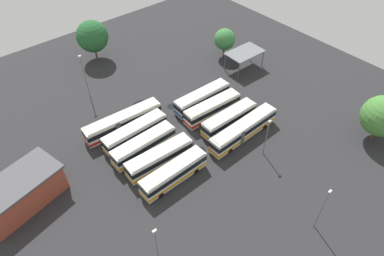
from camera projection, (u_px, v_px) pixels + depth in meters
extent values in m
plane|color=#28282B|center=(182.00, 133.00, 62.61)|extent=(95.32, 95.32, 0.00)
cube|color=silver|center=(174.00, 173.00, 53.62)|extent=(11.58, 2.70, 2.97)
cube|color=beige|center=(173.00, 167.00, 52.54)|extent=(11.12, 2.49, 0.14)
cube|color=black|center=(174.00, 171.00, 53.29)|extent=(11.64, 2.74, 0.95)
cube|color=orange|center=(174.00, 176.00, 54.19)|extent=(11.64, 2.74, 0.59)
cube|color=black|center=(201.00, 153.00, 55.95)|extent=(0.08, 2.13, 1.09)
cylinder|color=black|center=(186.00, 163.00, 56.85)|extent=(1.00, 0.31, 1.00)
cylinder|color=black|center=(196.00, 171.00, 55.55)|extent=(1.00, 0.31, 1.00)
cylinder|color=black|center=(151.00, 186.00, 53.46)|extent=(1.00, 0.31, 1.00)
cylinder|color=black|center=(161.00, 195.00, 52.16)|extent=(1.00, 0.31, 1.00)
cube|color=silver|center=(160.00, 158.00, 55.91)|extent=(11.77, 3.21, 2.97)
cube|color=beige|center=(159.00, 151.00, 54.84)|extent=(11.29, 2.98, 0.14)
cube|color=black|center=(159.00, 156.00, 55.58)|extent=(11.83, 3.25, 0.95)
cube|color=orange|center=(160.00, 161.00, 56.49)|extent=(11.83, 3.25, 0.59)
cube|color=black|center=(188.00, 140.00, 58.07)|extent=(0.17, 2.13, 1.09)
cylinder|color=black|center=(174.00, 149.00, 59.06)|extent=(1.01, 0.35, 1.00)
cylinder|color=black|center=(182.00, 157.00, 57.70)|extent=(1.01, 0.35, 1.00)
cylinder|color=black|center=(138.00, 169.00, 55.91)|extent=(1.01, 0.35, 1.00)
cylinder|color=black|center=(145.00, 178.00, 54.54)|extent=(1.01, 0.35, 1.00)
cube|color=silver|center=(144.00, 145.00, 57.92)|extent=(11.67, 2.77, 2.97)
cube|color=beige|center=(143.00, 139.00, 56.85)|extent=(11.20, 2.55, 0.14)
cube|color=black|center=(143.00, 143.00, 57.59)|extent=(11.73, 2.81, 0.95)
cube|color=orange|center=(144.00, 149.00, 58.50)|extent=(11.73, 2.81, 0.59)
cube|color=black|center=(170.00, 127.00, 60.29)|extent=(0.09, 2.13, 1.09)
cylinder|color=black|center=(157.00, 137.00, 61.17)|extent=(1.00, 0.31, 1.00)
cylinder|color=black|center=(165.00, 144.00, 59.88)|extent=(1.00, 0.31, 1.00)
cylinder|color=black|center=(123.00, 157.00, 57.75)|extent=(1.00, 0.31, 1.00)
cylinder|color=black|center=(131.00, 165.00, 56.45)|extent=(1.00, 0.31, 1.00)
cube|color=silver|center=(135.00, 132.00, 60.17)|extent=(12.03, 2.77, 2.97)
cube|color=beige|center=(134.00, 126.00, 59.09)|extent=(11.55, 2.56, 0.14)
cube|color=black|center=(135.00, 131.00, 59.84)|extent=(12.09, 2.81, 0.95)
cube|color=orange|center=(136.00, 136.00, 60.74)|extent=(12.09, 2.81, 0.59)
cube|color=black|center=(162.00, 115.00, 62.62)|extent=(0.09, 2.13, 1.09)
cylinder|color=black|center=(149.00, 125.00, 63.47)|extent=(1.00, 0.31, 1.00)
cylinder|color=black|center=(157.00, 131.00, 62.18)|extent=(1.00, 0.31, 1.00)
cylinder|color=black|center=(115.00, 144.00, 59.94)|extent=(1.00, 0.31, 1.00)
cylinder|color=black|center=(122.00, 151.00, 58.65)|extent=(1.00, 0.31, 1.00)
cube|color=silver|center=(123.00, 122.00, 62.17)|extent=(14.79, 3.62, 2.97)
cube|color=beige|center=(122.00, 115.00, 61.09)|extent=(14.19, 3.37, 0.14)
cube|color=black|center=(123.00, 120.00, 61.84)|extent=(14.87, 3.67, 0.95)
cube|color=red|center=(124.00, 125.00, 62.75)|extent=(14.87, 3.67, 0.59)
cube|color=black|center=(157.00, 104.00, 64.90)|extent=(0.21, 2.13, 1.09)
cube|color=#47474C|center=(115.00, 125.00, 61.48)|extent=(1.08, 2.70, 2.85)
cylinder|color=black|center=(142.00, 114.00, 65.69)|extent=(1.02, 0.37, 1.00)
cylinder|color=black|center=(149.00, 120.00, 64.31)|extent=(1.02, 0.37, 1.00)
cylinder|color=black|center=(99.00, 133.00, 61.81)|extent=(1.02, 0.37, 1.00)
cylinder|color=black|center=(105.00, 141.00, 60.43)|extent=(1.02, 0.37, 1.00)
cube|color=silver|center=(243.00, 130.00, 60.68)|extent=(14.69, 2.85, 2.97)
cube|color=beige|center=(244.00, 123.00, 59.60)|extent=(14.10, 2.63, 0.14)
cube|color=black|center=(244.00, 128.00, 60.35)|extent=(14.76, 2.89, 0.95)
cube|color=orange|center=(243.00, 133.00, 61.26)|extent=(14.76, 2.89, 0.59)
cube|color=black|center=(270.00, 109.00, 63.78)|extent=(0.10, 2.13, 1.09)
cube|color=#47474C|center=(237.00, 134.00, 59.91)|extent=(0.95, 2.66, 2.85)
cylinder|color=black|center=(254.00, 120.00, 64.38)|extent=(1.01, 0.32, 1.00)
cylinder|color=black|center=(264.00, 127.00, 63.09)|extent=(1.01, 0.32, 1.00)
cylinder|color=black|center=(220.00, 143.00, 60.05)|extent=(1.01, 0.32, 1.00)
cylinder|color=black|center=(230.00, 151.00, 58.76)|extent=(1.01, 0.32, 1.00)
cube|color=silver|center=(229.00, 119.00, 62.68)|extent=(11.48, 2.77, 2.97)
cube|color=beige|center=(230.00, 113.00, 61.60)|extent=(11.02, 2.55, 0.14)
cube|color=black|center=(229.00, 117.00, 62.35)|extent=(11.54, 2.81, 0.95)
cube|color=orange|center=(229.00, 122.00, 63.26)|extent=(11.54, 2.81, 0.59)
cube|color=black|center=(251.00, 104.00, 64.91)|extent=(0.09, 2.13, 1.09)
cylinder|color=black|center=(237.00, 113.00, 65.86)|extent=(1.00, 0.32, 1.00)
cylinder|color=black|center=(246.00, 119.00, 64.53)|extent=(1.00, 0.32, 1.00)
cylinder|color=black|center=(210.00, 129.00, 62.61)|extent=(1.00, 0.32, 1.00)
cylinder|color=black|center=(219.00, 136.00, 61.28)|extent=(1.00, 0.32, 1.00)
cube|color=silver|center=(212.00, 109.00, 64.83)|extent=(11.88, 3.27, 2.97)
cube|color=beige|center=(213.00, 102.00, 63.75)|extent=(11.40, 3.04, 0.14)
cube|color=black|center=(212.00, 107.00, 64.50)|extent=(11.94, 3.31, 0.95)
cube|color=red|center=(212.00, 112.00, 65.40)|extent=(11.94, 3.31, 0.59)
cube|color=black|center=(236.00, 94.00, 66.99)|extent=(0.18, 2.13, 1.09)
cylinder|color=black|center=(222.00, 103.00, 67.99)|extent=(1.02, 0.36, 1.00)
cylinder|color=black|center=(230.00, 109.00, 66.61)|extent=(1.02, 0.36, 1.00)
cylinder|color=black|center=(193.00, 118.00, 64.82)|extent=(1.02, 0.36, 1.00)
cylinder|color=black|center=(201.00, 125.00, 63.45)|extent=(1.02, 0.36, 1.00)
cube|color=silver|center=(202.00, 98.00, 67.06)|extent=(12.09, 2.91, 2.97)
cube|color=beige|center=(202.00, 92.00, 65.99)|extent=(11.61, 2.69, 0.14)
cube|color=black|center=(202.00, 96.00, 66.73)|extent=(12.15, 2.95, 0.95)
cube|color=#1E56A8|center=(202.00, 101.00, 67.64)|extent=(12.15, 2.95, 0.59)
cube|color=black|center=(225.00, 84.00, 69.39)|extent=(0.12, 2.13, 1.09)
cylinder|color=black|center=(212.00, 93.00, 70.31)|extent=(1.01, 0.33, 1.00)
cylinder|color=black|center=(220.00, 99.00, 68.97)|extent=(1.01, 0.33, 1.00)
cylinder|color=black|center=(184.00, 108.00, 66.94)|extent=(1.01, 0.33, 1.00)
cylinder|color=black|center=(191.00, 114.00, 65.60)|extent=(1.01, 0.33, 1.00)
cube|color=#99422D|center=(20.00, 193.00, 50.29)|extent=(12.85, 8.50, 4.60)
cube|color=#4C4C51|center=(14.00, 183.00, 48.57)|extent=(13.62, 9.01, 0.36)
cube|color=black|center=(56.00, 173.00, 54.53)|extent=(0.46, 1.77, 2.20)
cube|color=slate|center=(245.00, 52.00, 75.03)|extent=(8.22, 5.29, 0.20)
cylinder|color=#59595B|center=(249.00, 51.00, 79.40)|extent=(0.20, 0.20, 3.93)
cylinder|color=#59595B|center=(263.00, 59.00, 76.89)|extent=(0.20, 0.20, 3.93)
cylinder|color=#59595B|center=(225.00, 62.00, 76.03)|extent=(0.20, 0.20, 3.93)
cylinder|color=#59595B|center=(239.00, 71.00, 73.53)|extent=(0.20, 0.20, 3.93)
cylinder|color=slate|center=(157.00, 246.00, 42.89)|extent=(0.16, 0.16, 7.23)
cube|color=silver|center=(154.00, 231.00, 40.26)|extent=(0.56, 0.28, 0.20)
cylinder|color=slate|center=(321.00, 210.00, 46.16)|extent=(0.16, 0.16, 8.15)
cube|color=silver|center=(330.00, 191.00, 43.21)|extent=(0.56, 0.28, 0.20)
cylinder|color=slate|center=(85.00, 77.00, 67.21)|extent=(0.16, 0.16, 9.30)
cube|color=silver|center=(80.00, 56.00, 63.86)|extent=(0.56, 0.28, 0.20)
cylinder|color=slate|center=(266.00, 138.00, 56.48)|extent=(0.16, 0.16, 7.33)
cube|color=silver|center=(270.00, 121.00, 53.81)|extent=(0.56, 0.28, 0.20)
cylinder|color=brown|center=(96.00, 53.00, 79.68)|extent=(0.44, 0.44, 2.72)
sphere|color=#235B2D|center=(92.00, 36.00, 76.63)|extent=(7.14, 7.14, 7.14)
cylinder|color=brown|center=(373.00, 133.00, 60.97)|extent=(0.44, 0.44, 2.20)
sphere|color=#478438|center=(382.00, 116.00, 58.10)|extent=(7.15, 7.15, 7.15)
cylinder|color=brown|center=(224.00, 52.00, 80.63)|extent=(0.44, 0.44, 2.32)
sphere|color=#387A3D|center=(225.00, 39.00, 78.39)|extent=(4.87, 4.87, 4.87)
cylinder|color=black|center=(142.00, 106.00, 68.03)|extent=(4.17, 4.17, 0.01)
cylinder|color=black|center=(200.00, 151.00, 59.40)|extent=(2.07, 2.07, 0.01)
cylinder|color=black|center=(203.00, 93.00, 71.19)|extent=(3.25, 3.25, 0.01)
cylinder|color=black|center=(172.00, 106.00, 68.00)|extent=(1.85, 1.85, 0.01)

